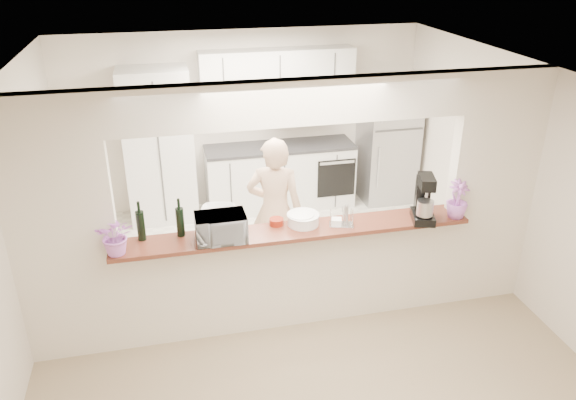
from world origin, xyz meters
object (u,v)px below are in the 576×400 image
object	(u,v)px
toaster_oven	(221,228)
person	(275,212)
refrigerator	(388,144)
stand_mixer	(424,200)

from	to	relation	value
toaster_oven	person	distance (m)	1.23
person	refrigerator	bearing A→B (deg)	-121.45
toaster_oven	person	xyz separation A→B (m)	(0.69, 0.95, -0.37)
stand_mixer	toaster_oven	bearing A→B (deg)	178.98
refrigerator	toaster_oven	world-z (taller)	refrigerator
refrigerator	toaster_oven	xyz separation A→B (m)	(-2.75, -2.75, 0.37)
stand_mixer	person	size ratio (longest dim) A/B	0.28
toaster_oven	person	bearing A→B (deg)	53.50
stand_mixer	person	xyz separation A→B (m)	(-1.26, 0.98, -0.45)
refrigerator	stand_mixer	distance (m)	2.93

